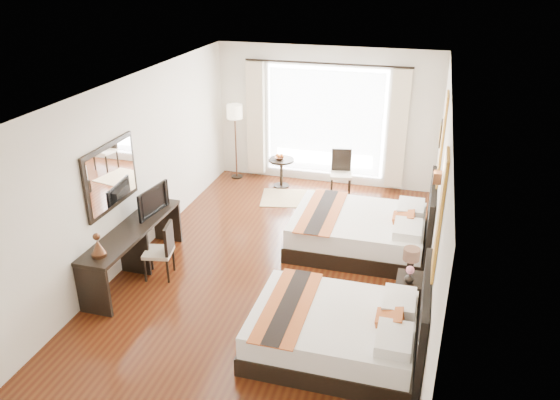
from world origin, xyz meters
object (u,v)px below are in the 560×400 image
(bed_near, at_px, (341,330))
(table_lamp, at_px, (411,256))
(vase, at_px, (410,274))
(window_chair, at_px, (341,181))
(television, at_px, (149,200))
(desk_chair, at_px, (160,261))
(bed_far, at_px, (364,231))
(floor_lamp, at_px, (235,117))
(console_desk, at_px, (134,251))
(fruit_bowl, at_px, (279,158))
(side_table, at_px, (281,173))
(nightstand, at_px, (409,292))

(bed_near, distance_m, table_lamp, 1.49)
(vase, distance_m, window_chair, 3.96)
(table_lamp, xyz_separation_m, television, (-3.96, 0.24, 0.23))
(vase, distance_m, desk_chair, 3.59)
(window_chair, bearing_deg, bed_far, 9.22)
(bed_far, distance_m, television, 3.43)
(bed_near, distance_m, television, 3.63)
(desk_chair, distance_m, floor_lamp, 4.17)
(bed_near, relative_size, desk_chair, 2.37)
(vase, relative_size, television, 0.18)
(window_chair, bearing_deg, console_desk, -43.49)
(bed_near, xyz_separation_m, fruit_bowl, (-2.10, 4.72, 0.32))
(console_desk, xyz_separation_m, window_chair, (2.44, 3.77, -0.11))
(console_desk, distance_m, side_table, 4.01)
(console_desk, distance_m, floor_lamp, 4.16)
(console_desk, xyz_separation_m, side_table, (1.20, 3.82, -0.08))
(bed_near, distance_m, fruit_bowl, 5.18)
(floor_lamp, bearing_deg, fruit_bowl, -13.77)
(bed_far, relative_size, window_chair, 2.46)
(bed_near, xyz_separation_m, bed_far, (-0.08, 2.61, 0.02))
(fruit_bowl, distance_m, window_chair, 1.32)
(bed_far, bearing_deg, floor_lamp, 142.27)
(window_chair, bearing_deg, fruit_bowl, -101.48)
(bed_far, height_order, nightstand, bed_far)
(nightstand, xyz_separation_m, television, (-3.99, 0.32, 0.75))
(television, height_order, fruit_bowl, television)
(vase, distance_m, fruit_bowl, 4.62)
(desk_chair, relative_size, fruit_bowl, 4.36)
(television, xyz_separation_m, window_chair, (2.42, 3.22, -0.70))
(fruit_bowl, bearing_deg, window_chair, -0.91)
(console_desk, bearing_deg, side_table, 72.53)
(nightstand, relative_size, television, 0.61)
(bed_near, distance_m, console_desk, 3.40)
(nightstand, relative_size, side_table, 0.77)
(side_table, bearing_deg, console_desk, -107.47)
(bed_far, bearing_deg, desk_chair, -149.19)
(bed_near, height_order, floor_lamp, floor_lamp)
(floor_lamp, relative_size, side_table, 2.65)
(side_table, bearing_deg, window_chair, -2.25)
(fruit_bowl, bearing_deg, television, -109.51)
(side_table, bearing_deg, desk_chair, -101.86)
(nightstand, bearing_deg, side_table, 128.02)
(bed_far, height_order, vase, bed_far)
(side_table, bearing_deg, bed_far, -47.02)
(television, relative_size, desk_chair, 0.87)
(bed_far, xyz_separation_m, vase, (0.79, -1.55, 0.24))
(desk_chair, height_order, floor_lamp, floor_lamp)
(table_lamp, relative_size, television, 0.47)
(bed_far, height_order, television, bed_far)
(vase, xyz_separation_m, television, (-3.96, 0.42, 0.40))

